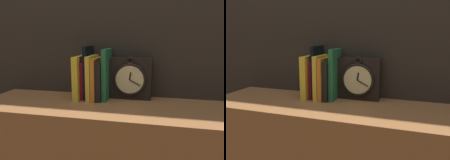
% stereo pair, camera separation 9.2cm
% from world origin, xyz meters
% --- Properties ---
extents(clock, '(0.20, 0.08, 0.20)m').
position_xyz_m(clock, '(0.06, 0.13, 0.82)').
color(clock, black).
rests_on(clock, bookshelf).
extents(book_slot0_yellow, '(0.03, 0.15, 0.20)m').
position_xyz_m(book_slot0_yellow, '(-0.18, 0.09, 0.83)').
color(book_slot0_yellow, yellow).
rests_on(book_slot0_yellow, bookshelf).
extents(book_slot1_maroon, '(0.02, 0.13, 0.18)m').
position_xyz_m(book_slot1_maroon, '(-0.15, 0.10, 0.82)').
color(book_slot1_maroon, maroon).
rests_on(book_slot1_maroon, bookshelf).
extents(book_slot2_black, '(0.02, 0.13, 0.25)m').
position_xyz_m(book_slot2_black, '(-0.14, 0.10, 0.85)').
color(book_slot2_black, black).
rests_on(book_slot2_black, bookshelf).
extents(book_slot3_yellow, '(0.02, 0.15, 0.21)m').
position_xyz_m(book_slot3_yellow, '(-0.12, 0.09, 0.83)').
color(book_slot3_yellow, gold).
rests_on(book_slot3_yellow, bookshelf).
extents(book_slot4_orange, '(0.02, 0.15, 0.20)m').
position_xyz_m(book_slot4_orange, '(-0.09, 0.09, 0.82)').
color(book_slot4_orange, orange).
rests_on(book_slot4_orange, bookshelf).
extents(book_slot5_black, '(0.02, 0.15, 0.18)m').
position_xyz_m(book_slot5_black, '(-0.07, 0.09, 0.82)').
color(book_slot5_black, black).
rests_on(book_slot5_black, bookshelf).
extents(book_slot6_green, '(0.02, 0.13, 0.24)m').
position_xyz_m(book_slot6_green, '(-0.05, 0.10, 0.85)').
color(book_slot6_green, '#236D43').
rests_on(book_slot6_green, bookshelf).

